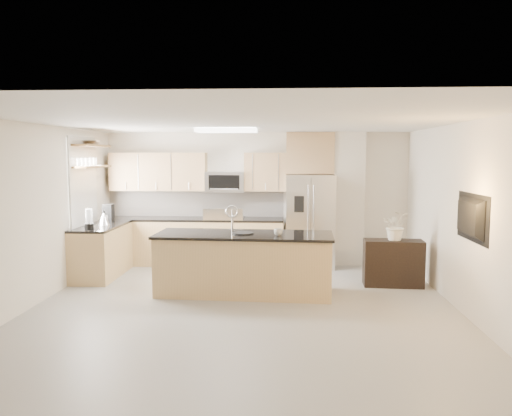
# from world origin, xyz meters

# --- Properties ---
(floor) EXTENTS (6.50, 6.50, 0.00)m
(floor) POSITION_xyz_m (0.00, 0.00, 0.00)
(floor) COLOR gray
(floor) RESTS_ON ground
(ceiling) EXTENTS (6.00, 6.50, 0.02)m
(ceiling) POSITION_xyz_m (0.00, 0.00, 2.60)
(ceiling) COLOR silver
(ceiling) RESTS_ON wall_back
(wall_back) EXTENTS (6.00, 0.02, 2.60)m
(wall_back) POSITION_xyz_m (0.00, 3.25, 1.30)
(wall_back) COLOR silver
(wall_back) RESTS_ON floor
(wall_front) EXTENTS (6.00, 0.02, 2.60)m
(wall_front) POSITION_xyz_m (0.00, -3.25, 1.30)
(wall_front) COLOR silver
(wall_front) RESTS_ON floor
(wall_left) EXTENTS (0.02, 6.50, 2.60)m
(wall_left) POSITION_xyz_m (-3.00, 0.00, 1.30)
(wall_left) COLOR silver
(wall_left) RESTS_ON floor
(wall_right) EXTENTS (0.02, 6.50, 2.60)m
(wall_right) POSITION_xyz_m (3.00, 0.00, 1.30)
(wall_right) COLOR silver
(wall_right) RESTS_ON floor
(back_counter) EXTENTS (3.55, 0.66, 1.44)m
(back_counter) POSITION_xyz_m (-1.23, 2.93, 0.47)
(back_counter) COLOR tan
(back_counter) RESTS_ON floor
(left_counter) EXTENTS (0.66, 1.50, 0.92)m
(left_counter) POSITION_xyz_m (-2.67, 1.85, 0.46)
(left_counter) COLOR tan
(left_counter) RESTS_ON floor
(range) EXTENTS (0.76, 0.64, 1.14)m
(range) POSITION_xyz_m (-0.60, 2.92, 0.47)
(range) COLOR black
(range) RESTS_ON floor
(upper_cabinets) EXTENTS (3.50, 0.33, 0.75)m
(upper_cabinets) POSITION_xyz_m (-1.30, 3.09, 1.83)
(upper_cabinets) COLOR tan
(upper_cabinets) RESTS_ON wall_back
(microwave) EXTENTS (0.76, 0.40, 0.40)m
(microwave) POSITION_xyz_m (-0.60, 3.04, 1.63)
(microwave) COLOR silver
(microwave) RESTS_ON upper_cabinets
(refrigerator) EXTENTS (0.92, 0.78, 1.78)m
(refrigerator) POSITION_xyz_m (1.06, 2.87, 0.89)
(refrigerator) COLOR silver
(refrigerator) RESTS_ON floor
(partition_column) EXTENTS (0.60, 0.30, 2.60)m
(partition_column) POSITION_xyz_m (1.82, 3.10, 1.30)
(partition_column) COLOR silver
(partition_column) RESTS_ON floor
(window) EXTENTS (0.04, 1.15, 1.65)m
(window) POSITION_xyz_m (-2.98, 1.85, 1.65)
(window) COLOR white
(window) RESTS_ON wall_left
(shelf_lower) EXTENTS (0.30, 1.20, 0.04)m
(shelf_lower) POSITION_xyz_m (-2.85, 1.95, 1.95)
(shelf_lower) COLOR brown
(shelf_lower) RESTS_ON wall_left
(shelf_upper) EXTENTS (0.30, 1.20, 0.04)m
(shelf_upper) POSITION_xyz_m (-2.85, 1.95, 2.32)
(shelf_upper) COLOR brown
(shelf_upper) RESTS_ON wall_left
(ceiling_fixture) EXTENTS (1.00, 0.50, 0.06)m
(ceiling_fixture) POSITION_xyz_m (-0.40, 1.60, 2.56)
(ceiling_fixture) COLOR white
(ceiling_fixture) RESTS_ON ceiling
(island) EXTENTS (2.77, 1.11, 1.37)m
(island) POSITION_xyz_m (-0.05, 0.88, 0.47)
(island) COLOR tan
(island) RESTS_ON floor
(credenza) EXTENTS (0.97, 0.45, 0.76)m
(credenza) POSITION_xyz_m (2.37, 1.46, 0.38)
(credenza) COLOR black
(credenza) RESTS_ON floor
(cup) EXTENTS (0.15, 0.15, 0.10)m
(cup) POSITION_xyz_m (0.48, 0.72, 0.99)
(cup) COLOR silver
(cup) RESTS_ON island
(platter) EXTENTS (0.42, 0.42, 0.02)m
(platter) POSITION_xyz_m (-0.07, 0.87, 0.95)
(platter) COLOR black
(platter) RESTS_ON island
(blender) EXTENTS (0.15, 0.15, 0.34)m
(blender) POSITION_xyz_m (-2.67, 1.32, 1.07)
(blender) COLOR black
(blender) RESTS_ON left_counter
(kettle) EXTENTS (0.21, 0.21, 0.26)m
(kettle) POSITION_xyz_m (-2.62, 1.86, 1.04)
(kettle) COLOR silver
(kettle) RESTS_ON left_counter
(coffee_maker) EXTENTS (0.18, 0.22, 0.33)m
(coffee_maker) POSITION_xyz_m (-2.69, 2.28, 1.08)
(coffee_maker) COLOR black
(coffee_maker) RESTS_ON left_counter
(bowl) EXTENTS (0.43, 0.43, 0.10)m
(bowl) POSITION_xyz_m (-2.85, 1.97, 2.39)
(bowl) COLOR silver
(bowl) RESTS_ON shelf_upper
(flower_vase) EXTENTS (0.71, 0.63, 0.73)m
(flower_vase) POSITION_xyz_m (2.39, 1.45, 1.13)
(flower_vase) COLOR white
(flower_vase) RESTS_ON credenza
(television) EXTENTS (0.14, 1.08, 0.62)m
(television) POSITION_xyz_m (2.91, -0.20, 1.35)
(television) COLOR black
(television) RESTS_ON wall_right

